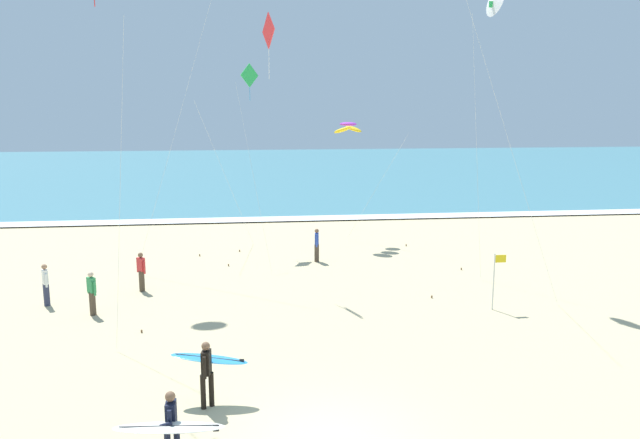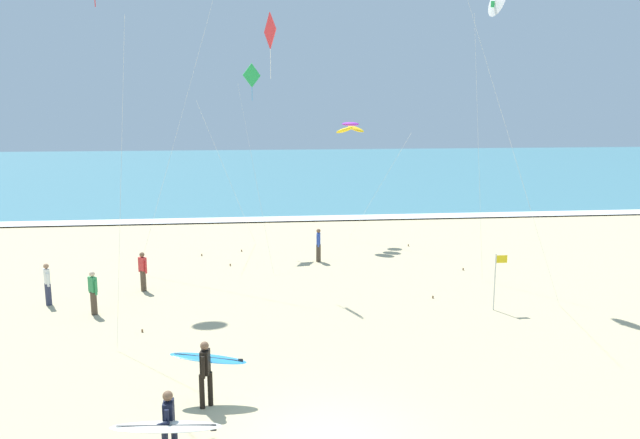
{
  "view_description": "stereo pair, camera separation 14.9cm",
  "coord_description": "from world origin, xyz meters",
  "views": [
    {
      "loc": [
        -1.63,
        -12.51,
        7.42
      ],
      "look_at": [
        0.47,
        5.76,
        3.96
      ],
      "focal_mm": 34.92,
      "sensor_mm": 36.0,
      "label": 1
    },
    {
      "loc": [
        -1.49,
        -12.53,
        7.42
      ],
      "look_at": [
        0.47,
        5.76,
        3.96
      ],
      "focal_mm": 34.92,
      "sensor_mm": 36.0,
      "label": 2
    }
  ],
  "objects": [
    {
      "name": "surfer_lead",
      "position": [
        -3.3,
        -0.77,
        1.04
      ],
      "size": [
        2.19,
        0.88,
        1.71
      ],
      "color": "black",
      "rests_on": "ground"
    },
    {
      "name": "kite_arc_violet_near",
      "position": [
        3.67,
        20.41,
        6.1
      ],
      "size": [
        3.87,
        3.01,
        6.4
      ],
      "color": "yellow",
      "rests_on": "ground"
    },
    {
      "name": "shoreline_foam",
      "position": [
        0.0,
        26.74,
        0.09
      ],
      "size": [
        160.0,
        1.71,
        0.01
      ],
      "primitive_type": "cube",
      "color": "white",
      "rests_on": "ocean_water"
    },
    {
      "name": "bystander_blue_top",
      "position": [
        1.49,
        15.92,
        0.81
      ],
      "size": [
        0.22,
        0.5,
        1.59
      ],
      "color": "#4C3D2D",
      "rests_on": "ground"
    },
    {
      "name": "ocean_water",
      "position": [
        0.0,
        56.44,
        0.04
      ],
      "size": [
        160.0,
        60.0,
        0.08
      ],
      "primitive_type": "cube",
      "color": "teal",
      "rests_on": "ground"
    },
    {
      "name": "lifeguard_flag",
      "position": [
        7.14,
        8.29,
        1.27
      ],
      "size": [
        0.45,
        0.05,
        2.1
      ],
      "color": "silver",
      "rests_on": "ground"
    },
    {
      "name": "kite_diamond_emerald_low",
      "position": [
        -1.58,
        19.89,
        8.45
      ],
      "size": [
        3.1,
        2.77,
        9.37
      ],
      "color": "green",
      "rests_on": "ground"
    },
    {
      "name": "bystander_white_top",
      "position": [
        -9.17,
        10.61,
        0.81
      ],
      "size": [
        0.3,
        0.46,
        1.59
      ],
      "color": "#2D334C",
      "rests_on": "ground"
    },
    {
      "name": "kite_diamond_scarlet_far",
      "position": [
        -0.75,
        13.83,
        9.98
      ],
      "size": [
        1.72,
        5.34,
        11.01
      ],
      "color": "red",
      "rests_on": "ground"
    },
    {
      "name": "bystander_red_top",
      "position": [
        -5.96,
        12.04,
        0.81
      ],
      "size": [
        0.39,
        0.36,
        1.59
      ],
      "color": "#4C3D2D",
      "rests_on": "ground"
    },
    {
      "name": "surfer_trailing",
      "position": [
        -2.74,
        2.14,
        1.04
      ],
      "size": [
        1.99,
        1.01,
        1.71
      ],
      "color": "black",
      "rests_on": "ground"
    },
    {
      "name": "bystander_green_top",
      "position": [
        -7.22,
        9.34,
        0.81
      ],
      "size": [
        0.37,
        0.38,
        1.59
      ],
      "color": "#4C3D2D",
      "rests_on": "ground"
    },
    {
      "name": "kite_delta_ivory_high",
      "position": [
        8.07,
        12.05,
        11.28
      ],
      "size": [
        0.64,
        2.33,
        11.95
      ],
      "color": "white",
      "rests_on": "ground"
    }
  ]
}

